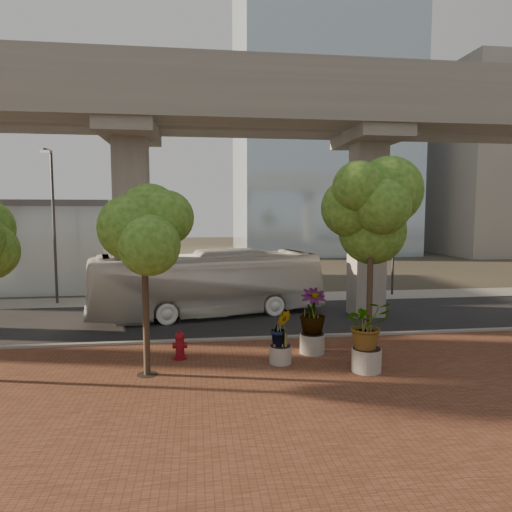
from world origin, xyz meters
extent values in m
plane|color=#332F25|center=(0.00, 0.00, 0.00)|extent=(160.00, 160.00, 0.00)
cube|color=brown|center=(0.00, -8.00, 0.03)|extent=(70.00, 13.00, 0.06)
cube|color=black|center=(0.00, 2.00, 0.02)|extent=(90.00, 8.00, 0.04)
cube|color=gray|center=(0.00, -2.00, 0.08)|extent=(70.00, 0.25, 0.16)
cube|color=gray|center=(0.00, 7.50, 0.03)|extent=(90.00, 3.00, 0.06)
cube|color=gray|center=(0.00, 0.40, 10.50)|extent=(72.00, 2.40, 1.80)
cube|color=gray|center=(0.00, 3.60, 10.50)|extent=(72.00, 2.40, 1.80)
cube|color=gray|center=(0.00, -0.70, 11.90)|extent=(72.00, 0.12, 1.00)
cube|color=gray|center=(0.00, 4.70, 11.90)|extent=(72.00, 0.12, 1.00)
cube|color=#9B968B|center=(38.00, 36.00, 12.00)|extent=(18.00, 16.00, 24.00)
imported|color=silver|center=(-2.31, 2.92, 1.72)|extent=(12.66, 5.46, 3.43)
cylinder|color=maroon|center=(-3.56, -4.23, 0.11)|extent=(0.48, 0.48, 0.11)
cylinder|color=maroon|center=(-3.56, -4.23, 0.50)|extent=(0.32, 0.32, 0.78)
sphere|color=maroon|center=(-3.56, -4.23, 0.89)|extent=(0.38, 0.38, 0.38)
cylinder|color=maroon|center=(-3.56, -4.23, 1.07)|extent=(0.11, 0.11, 0.13)
cylinder|color=maroon|center=(-3.56, -4.23, 0.57)|extent=(0.54, 0.22, 0.22)
cylinder|color=gray|center=(2.83, -6.38, 0.45)|extent=(1.01, 1.01, 0.79)
imported|color=#2A5717|center=(2.83, -6.38, 1.69)|extent=(2.25, 2.25, 1.69)
cylinder|color=#AEA69D|center=(1.50, -4.16, 0.43)|extent=(0.96, 0.96, 0.75)
imported|color=#2A5717|center=(1.50, -4.16, 1.69)|extent=(2.35, 2.35, 1.76)
cylinder|color=#A49F94|center=(0.06, -5.18, 0.37)|extent=(0.80, 0.80, 0.62)
imported|color=#2A5717|center=(0.06, -5.18, 1.35)|extent=(1.78, 1.78, 1.34)
cylinder|color=#483729|center=(-4.60, -5.75, 2.00)|extent=(0.22, 0.22, 3.87)
cylinder|color=black|center=(-4.60, -5.75, 0.07)|extent=(0.70, 0.70, 0.01)
cylinder|color=#483729|center=(3.47, -4.92, 2.12)|extent=(0.22, 0.22, 4.12)
cylinder|color=black|center=(3.47, -4.92, 0.07)|extent=(0.70, 0.70, 0.01)
cylinder|color=#313036|center=(-11.25, 7.37, 4.51)|extent=(0.16, 0.16, 8.95)
cube|color=#313036|center=(-11.25, 6.81, 8.99)|extent=(0.17, 1.12, 0.17)
cube|color=silver|center=(-11.25, 6.25, 8.88)|extent=(0.45, 0.22, 0.13)
cylinder|color=#2E2E33|center=(9.96, 7.50, 4.33)|extent=(0.15, 0.15, 8.57)
cube|color=#2E2E33|center=(9.96, 6.96, 8.61)|extent=(0.16, 1.07, 0.16)
cube|color=silver|center=(9.96, 6.43, 8.50)|extent=(0.43, 0.21, 0.13)
camera|label=1|loc=(-2.91, -20.97, 5.49)|focal=32.00mm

